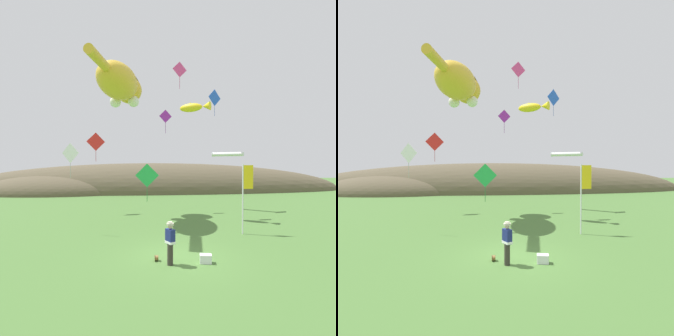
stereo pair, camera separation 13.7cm
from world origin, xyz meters
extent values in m
plane|color=#477033|center=(0.00, 0.00, 0.00)|extent=(120.00, 120.00, 0.00)
ellipsoid|color=brown|center=(0.00, 28.13, 0.00)|extent=(59.18, 11.10, 8.43)
ellipsoid|color=brown|center=(-13.81, 26.08, 0.00)|extent=(20.54, 8.89, 5.31)
cylinder|color=#332D28|center=(-0.35, -0.84, 0.44)|extent=(0.24, 0.24, 0.88)
cube|color=navy|center=(-0.35, -0.84, 1.18)|extent=(0.40, 0.47, 0.60)
cube|color=white|center=(-0.35, -0.84, 0.94)|extent=(0.43, 0.49, 0.10)
sphere|color=beige|center=(-0.35, -0.84, 1.59)|extent=(0.20, 0.20, 0.20)
cylinder|color=#B2AD99|center=(-0.35, -0.84, 1.68)|extent=(0.30, 0.30, 0.09)
cylinder|color=#B2AD99|center=(-0.35, -0.84, 1.74)|extent=(0.20, 0.20, 0.07)
cylinder|color=olive|center=(-0.89, -0.36, 0.13)|extent=(0.14, 0.20, 0.20)
cylinder|color=brown|center=(-0.96, -0.36, 0.13)|extent=(0.02, 0.26, 0.26)
cylinder|color=brown|center=(-0.82, -0.36, 0.13)|extent=(0.02, 0.26, 0.26)
cube|color=white|center=(1.15, -0.78, 0.15)|extent=(0.53, 0.40, 0.30)
cube|color=white|center=(1.15, -0.78, 0.33)|extent=(0.54, 0.41, 0.06)
cylinder|color=silver|center=(4.39, 3.47, 2.06)|extent=(0.08, 0.08, 4.12)
cube|color=yellow|center=(4.71, 3.47, 3.37)|extent=(0.60, 0.03, 1.40)
ellipsoid|color=gold|center=(-3.29, 7.71, 10.06)|extent=(3.59, 5.49, 2.41)
ellipsoid|color=white|center=(-3.25, 7.95, 9.63)|extent=(2.07, 3.52, 1.33)
sphere|color=gold|center=(-2.68, 10.78, 10.31)|extent=(2.17, 2.17, 2.17)
cone|color=#503E10|center=(-3.27, 10.90, 11.10)|extent=(0.91, 0.91, 0.72)
cone|color=#503E10|center=(-2.10, 10.67, 11.10)|extent=(0.91, 0.91, 0.72)
sphere|color=white|center=(-3.66, 9.59, 9.04)|extent=(0.87, 0.87, 0.87)
sphere|color=white|center=(-2.23, 9.31, 9.04)|extent=(0.87, 0.87, 0.87)
cylinder|color=gold|center=(-4.05, 3.92, 10.18)|extent=(1.09, 2.72, 0.58)
ellipsoid|color=yellow|center=(2.14, 8.24, 8.40)|extent=(1.91, 1.56, 0.64)
cone|color=yellow|center=(3.16, 7.59, 8.40)|extent=(0.84, 0.86, 0.64)
cone|color=yellow|center=(2.09, 8.27, 8.68)|extent=(0.41, 0.41, 0.30)
sphere|color=black|center=(1.76, 8.75, 8.46)|extent=(0.15, 0.15, 0.15)
cylinder|color=white|center=(6.13, 11.65, 5.00)|extent=(2.54, 1.95, 0.36)
torus|color=white|center=(4.97, 12.47, 5.00)|extent=(0.30, 0.39, 0.44)
cube|color=#E53F8C|center=(1.43, 9.42, 11.69)|extent=(1.19, 0.40, 1.25)
cylinder|color=black|center=(1.43, 9.44, 11.69)|extent=(0.80, 0.28, 0.02)
cube|color=#A02C62|center=(1.43, 9.42, 10.61)|extent=(0.03, 0.02, 0.90)
cube|color=green|center=(-1.23, 4.72, 3.43)|extent=(1.46, 0.10, 1.46)
cylinder|color=black|center=(-1.23, 4.73, 3.43)|extent=(0.98, 0.07, 0.02)
cube|color=#1A7C35|center=(-1.23, 4.72, 2.25)|extent=(0.03, 0.01, 0.90)
cube|color=white|center=(-5.82, 4.69, 4.80)|extent=(1.11, 0.50, 1.20)
cylinder|color=black|center=(-5.82, 4.71, 4.80)|extent=(0.75, 0.34, 0.02)
cube|color=#A9A9A9|center=(-5.82, 4.69, 3.75)|extent=(0.03, 0.02, 0.90)
cube|color=purple|center=(0.46, 11.49, 8.31)|extent=(1.12, 0.30, 1.15)
cylinder|color=black|center=(0.46, 11.51, 8.31)|extent=(0.76, 0.21, 0.02)
cube|color=#6B1A7C|center=(0.46, 11.49, 7.28)|extent=(0.03, 0.02, 0.90)
cube|color=blue|center=(4.96, 11.89, 10.13)|extent=(1.32, 0.78, 1.52)
cylinder|color=black|center=(4.96, 11.90, 10.13)|extent=(0.89, 0.53, 0.02)
cube|color=#1A3E97|center=(4.96, 11.89, 8.92)|extent=(0.03, 0.02, 0.90)
cube|color=red|center=(-5.48, 11.11, 6.00)|extent=(1.45, 0.59, 1.55)
cylinder|color=black|center=(-5.48, 11.12, 6.00)|extent=(0.97, 0.40, 0.02)
cube|color=maroon|center=(-5.48, 11.11, 4.78)|extent=(0.03, 0.02, 0.90)
camera|label=1|loc=(-1.41, -11.46, 4.17)|focal=28.00mm
camera|label=2|loc=(-1.27, -11.47, 4.17)|focal=28.00mm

